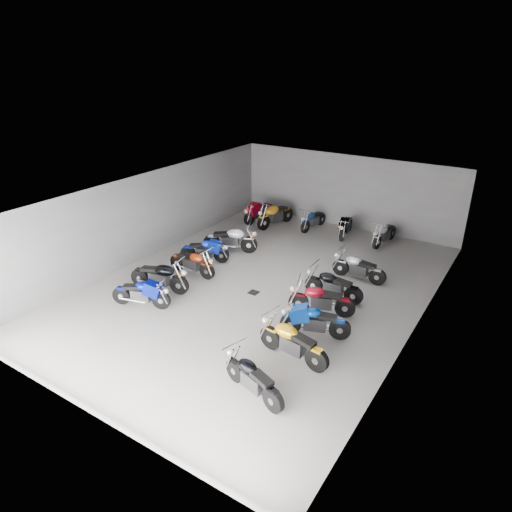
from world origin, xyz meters
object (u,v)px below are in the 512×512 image
at_px(motorcycle_left_e, 205,250).
at_px(motorcycle_right_a, 253,378).
at_px(drain_grate, 254,292).
at_px(motorcycle_back_c, 313,220).
at_px(motorcycle_back_a, 259,211).
at_px(motorcycle_left_b, 142,293).
at_px(motorcycle_back_b, 275,215).
at_px(motorcycle_right_d, 321,300).
at_px(motorcycle_back_e, 384,234).
at_px(motorcycle_right_c, 314,321).
at_px(motorcycle_back_d, 346,226).
at_px(motorcycle_left_d, 192,262).
at_px(motorcycle_right_e, 333,285).
at_px(motorcycle_left_f, 231,239).
at_px(motorcycle_left_c, 160,276).
at_px(motorcycle_right_b, 292,342).
at_px(motorcycle_right_f, 358,268).

distance_m(motorcycle_left_e, motorcycle_right_a, 7.53).
xyz_separation_m(drain_grate, motorcycle_back_c, (-1.00, 6.34, 0.44)).
bearing_deg(motorcycle_back_a, motorcycle_left_b, 104.85).
bearing_deg(drain_grate, motorcycle_right_a, -57.18).
distance_m(motorcycle_left_e, motorcycle_back_b, 4.70).
xyz_separation_m(motorcycle_right_d, motorcycle_back_e, (-0.18, 6.35, -0.02)).
xyz_separation_m(motorcycle_right_c, motorcycle_back_d, (-2.20, 7.51, -0.01)).
height_order(motorcycle_left_e, motorcycle_back_b, motorcycle_back_b).
bearing_deg(motorcycle_right_a, motorcycle_left_d, 68.54).
height_order(motorcycle_right_a, motorcycle_right_c, motorcycle_right_c).
xyz_separation_m(motorcycle_right_c, motorcycle_right_e, (-0.44, 2.21, -0.00)).
bearing_deg(motorcycle_right_a, drain_grate, 49.44).
height_order(drain_grate, motorcycle_back_e, motorcycle_back_e).
xyz_separation_m(motorcycle_left_b, motorcycle_left_d, (-0.13, 2.55, 0.01)).
height_order(motorcycle_right_e, motorcycle_back_b, motorcycle_back_b).
relative_size(drain_grate, motorcycle_back_c, 0.17).
bearing_deg(motorcycle_back_d, motorcycle_left_b, 62.25).
bearing_deg(motorcycle_right_d, motorcycle_back_b, 21.56).
bearing_deg(motorcycle_left_f, motorcycle_back_d, 118.12).
bearing_deg(motorcycle_left_c, motorcycle_right_e, 105.63).
distance_m(motorcycle_right_c, motorcycle_back_d, 7.82).
bearing_deg(motorcycle_right_b, motorcycle_right_e, 15.01).
bearing_deg(motorcycle_left_d, motorcycle_left_c, -4.94).
relative_size(motorcycle_right_f, motorcycle_back_b, 0.87).
bearing_deg(motorcycle_left_c, motorcycle_left_b, 2.01).
distance_m(drain_grate, motorcycle_left_f, 3.52).
bearing_deg(drain_grate, motorcycle_left_e, 159.24).
relative_size(motorcycle_right_d, motorcycle_back_b, 0.87).
relative_size(motorcycle_left_c, motorcycle_left_e, 1.20).
bearing_deg(motorcycle_right_c, motorcycle_right_f, -16.82).
relative_size(motorcycle_right_d, motorcycle_back_a, 0.94).
height_order(motorcycle_right_c, motorcycle_back_e, motorcycle_right_c).
bearing_deg(motorcycle_right_b, motorcycle_back_e, 11.37).
bearing_deg(motorcycle_left_e, motorcycle_right_a, 23.39).
bearing_deg(motorcycle_left_c, drain_grate, 108.06).
xyz_separation_m(motorcycle_back_a, motorcycle_back_e, (5.77, 0.41, -0.03)).
bearing_deg(motorcycle_back_e, motorcycle_right_f, 100.95).
bearing_deg(motorcycle_right_c, motorcycle_right_a, 157.35).
xyz_separation_m(drain_grate, motorcycle_left_d, (-2.53, -0.03, 0.46)).
height_order(motorcycle_right_c, motorcycle_right_f, motorcycle_right_c).
relative_size(motorcycle_back_a, motorcycle_back_e, 1.07).
relative_size(motorcycle_left_f, motorcycle_back_d, 1.06).
bearing_deg(motorcycle_left_b, motorcycle_right_e, 108.00).
bearing_deg(motorcycle_back_d, motorcycle_right_d, 96.76).
distance_m(drain_grate, motorcycle_right_b, 3.67).
bearing_deg(motorcycle_right_d, motorcycle_left_e, 58.89).
bearing_deg(motorcycle_left_c, motorcycle_back_a, 175.35).
bearing_deg(motorcycle_back_a, motorcycle_back_d, -167.25).
relative_size(motorcycle_left_f, motorcycle_right_a, 1.08).
distance_m(motorcycle_right_a, motorcycle_right_d, 4.06).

